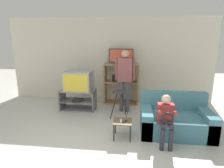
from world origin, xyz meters
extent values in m
plane|color=beige|center=(0.00, 0.00, 0.00)|extent=(18.00, 18.00, 0.00)
cube|color=silver|center=(0.00, 3.39, 1.30)|extent=(6.40, 0.06, 2.60)
cube|color=slate|center=(-0.76, 2.44, 0.01)|extent=(0.97, 0.52, 0.02)
cube|color=slate|center=(-0.76, 2.44, 0.25)|extent=(0.94, 0.52, 0.02)
cube|color=slate|center=(-0.76, 2.44, 0.54)|extent=(0.97, 0.52, 0.02)
cube|color=slate|center=(-1.24, 2.44, 0.27)|extent=(0.03, 0.52, 0.55)
cube|color=slate|center=(-0.29, 2.44, 0.27)|extent=(0.03, 0.52, 0.55)
cube|color=black|center=(-0.76, 2.38, 0.28)|extent=(0.24, 0.28, 0.05)
cube|color=#9E9EA3|center=(-0.74, 2.46, 0.82)|extent=(0.74, 0.56, 0.54)
cube|color=yellow|center=(-0.74, 2.18, 0.82)|extent=(0.66, 0.01, 0.46)
cube|color=#9E7A51|center=(-0.08, 3.10, 0.61)|extent=(0.03, 0.44, 1.23)
cube|color=#9E7A51|center=(0.91, 3.10, 0.61)|extent=(0.03, 0.44, 1.23)
cube|color=#9E7A51|center=(0.41, 3.10, 0.02)|extent=(0.96, 0.44, 0.03)
cube|color=#9E7A51|center=(0.41, 3.10, 0.68)|extent=(0.96, 0.44, 0.03)
cube|color=#9E7A51|center=(0.41, 3.10, 1.21)|extent=(0.96, 0.44, 0.03)
cube|color=black|center=(0.23, 3.03, 0.80)|extent=(0.18, 0.04, 0.22)
cube|color=black|center=(0.40, 3.07, 1.25)|extent=(0.25, 0.20, 0.04)
cube|color=black|center=(0.40, 3.07, 1.47)|extent=(0.72, 0.04, 0.41)
cube|color=#D8593F|center=(0.40, 3.05, 1.47)|extent=(0.67, 0.01, 0.36)
cylinder|color=black|center=(0.31, 1.91, 0.32)|extent=(0.19, 0.17, 0.66)
cylinder|color=black|center=(0.57, 1.91, 0.32)|extent=(0.19, 0.17, 0.66)
cylinder|color=black|center=(0.31, 2.14, 0.32)|extent=(0.19, 0.17, 0.66)
cylinder|color=black|center=(0.57, 2.14, 0.32)|extent=(0.19, 0.17, 0.66)
cylinder|color=#333338|center=(0.44, 2.02, 0.66)|extent=(0.36, 0.36, 0.02)
cube|color=brown|center=(0.59, 0.96, 0.35)|extent=(0.37, 0.37, 0.02)
cylinder|color=black|center=(0.43, 0.81, 0.17)|extent=(0.02, 0.02, 0.34)
cylinder|color=black|center=(0.75, 0.81, 0.17)|extent=(0.02, 0.02, 0.34)
cylinder|color=black|center=(0.43, 1.12, 0.17)|extent=(0.02, 0.02, 0.34)
cylinder|color=black|center=(0.75, 1.12, 0.17)|extent=(0.02, 0.02, 0.34)
cube|color=#232328|center=(0.64, 0.93, 0.37)|extent=(0.10, 0.14, 0.02)
cube|color=silver|center=(0.56, 0.94, 0.37)|extent=(0.05, 0.15, 0.02)
cube|color=teal|center=(1.68, 1.31, 0.20)|extent=(1.44, 0.92, 0.40)
cube|color=teal|center=(1.68, 1.67, 0.60)|extent=(1.44, 0.20, 0.41)
cube|color=teal|center=(1.08, 1.31, 0.26)|extent=(0.22, 0.92, 0.52)
cube|color=teal|center=(2.29, 1.31, 0.26)|extent=(0.22, 0.92, 0.52)
cylinder|color=#4C4C56|center=(0.47, 2.41, 0.42)|extent=(0.11, 0.11, 0.84)
cylinder|color=#4C4C56|center=(0.63, 2.41, 0.42)|extent=(0.11, 0.11, 0.84)
cube|color=#8C4C4C|center=(0.55, 2.41, 1.16)|extent=(0.38, 0.20, 0.63)
cylinder|color=#8C4C4C|center=(0.32, 2.41, 1.17)|extent=(0.08, 0.08, 0.60)
cylinder|color=#8C4C4C|center=(0.78, 2.41, 1.17)|extent=(0.08, 0.08, 0.60)
sphere|color=tan|center=(0.55, 2.41, 1.58)|extent=(0.20, 0.20, 0.20)
cylinder|color=#2D2D38|center=(1.32, 0.61, 0.20)|extent=(0.08, 0.08, 0.40)
cylinder|color=#2D2D38|center=(1.47, 0.61, 0.20)|extent=(0.08, 0.08, 0.40)
cylinder|color=#2D2D38|center=(1.32, 0.76, 0.45)|extent=(0.09, 0.30, 0.09)
cylinder|color=#2D2D38|center=(1.47, 0.76, 0.45)|extent=(0.09, 0.30, 0.09)
cube|color=#993333|center=(1.40, 0.91, 0.59)|extent=(0.30, 0.17, 0.38)
cylinder|color=#993333|center=(1.26, 0.78, 0.67)|extent=(0.06, 0.31, 0.14)
cylinder|color=#993333|center=(1.53, 0.78, 0.67)|extent=(0.06, 0.31, 0.14)
sphere|color=beige|center=(1.40, 0.91, 0.86)|extent=(0.17, 0.17, 0.17)
torus|color=black|center=(1.40, 0.62, 0.61)|extent=(0.21, 0.04, 0.21)
camera|label=1|loc=(0.79, -2.48, 1.94)|focal=30.00mm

